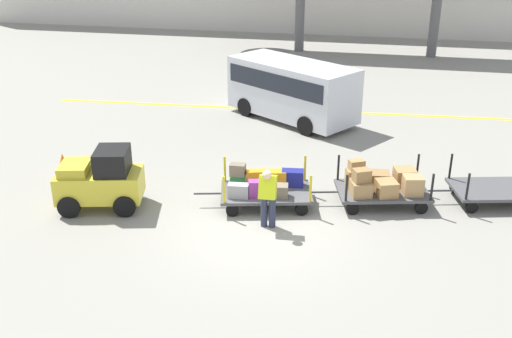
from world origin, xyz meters
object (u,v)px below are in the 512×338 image
Objects in this scene: baggage_handler at (268,195)px; shuttle_van at (292,86)px; baggage_tug at (101,180)px; safety_cone_near at (63,162)px; baggage_cart_lead at (265,186)px; baggage_cart_middle at (382,184)px; baggage_cart_tail at (497,190)px.

shuttle_van is (-0.69, 8.20, 0.37)m from baggage_handler.
baggage_tug reaches higher than baggage_handler.
baggage_tug reaches higher than safety_cone_near.
baggage_tug is 4.15m from baggage_cart_lead.
baggage_cart_middle is 3.24m from baggage_handler.
baggage_handler reaches higher than baggage_cart_lead.
baggage_cart_tail is 5.61× the size of safety_cone_near.
baggage_tug is 10.17m from baggage_cart_tail.
baggage_cart_middle is at bearing -1.68° from safety_cone_near.
baggage_cart_middle is 3.02m from baggage_cart_tail.
safety_cone_near is (-6.46, 2.13, -0.59)m from baggage_handler.
baggage_handler is at bearing -85.20° from shuttle_van.
baggage_cart_tail is at bearing 13.52° from baggage_tug.
shuttle_van is (3.63, 7.98, 0.48)m from baggage_tug.
safety_cone_near is at bearing -177.81° from baggage_cart_tail.
baggage_cart_lead is at bearing -86.87° from shuttle_van.
baggage_tug is 7.15m from baggage_cart_middle.
baggage_tug is at bearing -166.65° from baggage_cart_middle.
baggage_cart_tail is (9.88, 2.38, -0.41)m from baggage_tug.
baggage_cart_middle reaches higher than baggage_cart_tail.
baggage_cart_tail is (5.86, 1.37, -0.16)m from baggage_cart_lead.
baggage_cart_lead is 1.98× the size of baggage_handler.
baggage_cart_middle reaches higher than baggage_cart_lead.
baggage_cart_tail is at bearing 2.19° from safety_cone_near.
baggage_tug is 0.74× the size of baggage_cart_tail.
baggage_cart_middle is 9.10m from safety_cone_near.
baggage_cart_lead is at bearing -167.72° from baggage_cart_middle.
baggage_cart_tail is at bearing 25.02° from baggage_handler.
safety_cone_near is at bearing 138.17° from baggage_tug.
baggage_cart_middle is at bearing 12.28° from baggage_cart_lead.
baggage_cart_tail is (2.92, 0.73, -0.20)m from baggage_cart_middle.
baggage_cart_tail is 8.44m from shuttle_van.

